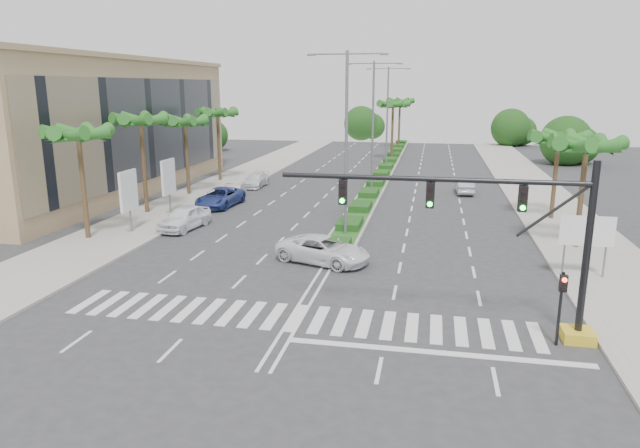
% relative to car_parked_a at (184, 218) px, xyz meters
% --- Properties ---
extents(ground, '(160.00, 160.00, 0.00)m').
position_rel_car_parked_a_xyz_m(ground, '(11.45, -13.91, -0.83)').
color(ground, '#333335').
rests_on(ground, ground).
extents(footpath_right, '(6.00, 120.00, 0.15)m').
position_rel_car_parked_a_xyz_m(footpath_right, '(26.65, 6.09, -0.75)').
color(footpath_right, gray).
rests_on(footpath_right, ground).
extents(footpath_left, '(6.00, 120.00, 0.15)m').
position_rel_car_parked_a_xyz_m(footpath_left, '(-3.75, 6.09, -0.75)').
color(footpath_left, gray).
rests_on(footpath_left, ground).
extents(median, '(2.20, 75.00, 0.20)m').
position_rel_car_parked_a_xyz_m(median, '(11.45, 31.09, -0.73)').
color(median, gray).
rests_on(median, ground).
extents(median_grass, '(1.80, 75.00, 0.04)m').
position_rel_car_parked_a_xyz_m(median_grass, '(11.45, 31.09, -0.61)').
color(median_grass, '#25551D').
rests_on(median_grass, median).
extents(building, '(12.00, 36.00, 12.00)m').
position_rel_car_parked_a_xyz_m(building, '(-14.55, 12.09, 5.17)').
color(building, tan).
rests_on(building, ground).
extents(signal_gantry, '(12.60, 1.20, 7.20)m').
position_rel_car_parked_a_xyz_m(signal_gantry, '(20.73, -13.91, 2.63)').
color(signal_gantry, gold).
rests_on(signal_gantry, ground).
extents(pedestrian_signal, '(0.28, 0.36, 3.00)m').
position_rel_car_parked_a_xyz_m(pedestrian_signal, '(22.05, -14.59, 1.22)').
color(pedestrian_signal, black).
rests_on(pedestrian_signal, ground).
extents(direction_sign, '(2.70, 0.11, 3.40)m').
position_rel_car_parked_a_xyz_m(direction_sign, '(24.95, -5.92, 1.63)').
color(direction_sign, slate).
rests_on(direction_sign, ground).
extents(billboard_near, '(0.18, 2.10, 4.35)m').
position_rel_car_parked_a_xyz_m(billboard_near, '(-3.05, -1.91, 2.14)').
color(billboard_near, slate).
rests_on(billboard_near, ground).
extents(billboard_far, '(0.18, 2.10, 4.35)m').
position_rel_car_parked_a_xyz_m(billboard_far, '(-3.05, 4.09, 2.14)').
color(billboard_far, slate).
rests_on(billboard_far, ground).
extents(palm_left_near, '(4.57, 4.68, 7.55)m').
position_rel_car_parked_a_xyz_m(palm_left_near, '(-5.05, -3.91, 5.86)').
color(palm_left_near, brown).
rests_on(palm_left_near, ground).
extents(palm_left_mid, '(4.57, 4.68, 7.95)m').
position_rel_car_parked_a_xyz_m(palm_left_mid, '(-5.05, 4.09, 6.25)').
color(palm_left_mid, brown).
rests_on(palm_left_mid, ground).
extents(palm_left_far, '(4.57, 4.68, 7.35)m').
position_rel_car_parked_a_xyz_m(palm_left_far, '(-5.05, 12.09, 5.67)').
color(palm_left_far, brown).
rests_on(palm_left_far, ground).
extents(palm_left_end, '(4.57, 4.68, 7.75)m').
position_rel_car_parked_a_xyz_m(palm_left_end, '(-5.05, 20.09, 6.06)').
color(palm_left_end, brown).
rests_on(palm_left_end, ground).
extents(palm_right_near, '(4.57, 4.68, 7.05)m').
position_rel_car_parked_a_xyz_m(palm_right_near, '(25.95, 0.09, 5.38)').
color(palm_right_near, brown).
rests_on(palm_right_near, ground).
extents(palm_right_far, '(4.57, 4.68, 6.75)m').
position_rel_car_parked_a_xyz_m(palm_right_far, '(25.95, 8.09, 5.09)').
color(palm_right_far, brown).
rests_on(palm_right_far, ground).
extents(palm_median_a, '(4.57, 4.68, 8.05)m').
position_rel_car_parked_a_xyz_m(palm_median_a, '(11.45, 41.09, 6.35)').
color(palm_median_a, brown).
rests_on(palm_median_a, ground).
extents(palm_median_b, '(4.57, 4.68, 8.05)m').
position_rel_car_parked_a_xyz_m(palm_median_b, '(11.45, 56.09, 6.35)').
color(palm_median_b, brown).
rests_on(palm_median_b, ground).
extents(streetlight_near, '(5.10, 0.25, 12.00)m').
position_rel_car_parked_a_xyz_m(streetlight_near, '(11.45, 0.09, 5.98)').
color(streetlight_near, slate).
rests_on(streetlight_near, ground).
extents(streetlight_mid, '(5.10, 0.25, 12.00)m').
position_rel_car_parked_a_xyz_m(streetlight_mid, '(11.45, 16.09, 5.98)').
color(streetlight_mid, slate).
rests_on(streetlight_mid, ground).
extents(streetlight_far, '(5.10, 0.25, 12.00)m').
position_rel_car_parked_a_xyz_m(streetlight_far, '(11.45, 32.09, 5.98)').
color(streetlight_far, slate).
rests_on(streetlight_far, ground).
extents(car_parked_a, '(2.60, 5.07, 1.65)m').
position_rel_car_parked_a_xyz_m(car_parked_a, '(0.00, 0.00, 0.00)').
color(car_parked_a, white).
rests_on(car_parked_a, ground).
extents(car_parked_b, '(1.86, 4.28, 1.37)m').
position_rel_car_parked_a_xyz_m(car_parked_b, '(-0.27, 10.85, -0.14)').
color(car_parked_b, silver).
rests_on(car_parked_b, ground).
extents(car_parked_c, '(2.95, 5.74, 1.55)m').
position_rel_car_parked_a_xyz_m(car_parked_c, '(-0.35, 7.84, -0.05)').
color(car_parked_c, navy).
rests_on(car_parked_c, ground).
extents(car_parked_d, '(1.89, 4.60, 1.33)m').
position_rel_car_parked_a_xyz_m(car_parked_d, '(-0.35, 17.57, -0.16)').
color(car_parked_d, white).
rests_on(car_parked_d, ground).
extents(car_crossing, '(5.99, 4.20, 1.52)m').
position_rel_car_parked_a_xyz_m(car_crossing, '(11.10, -5.79, -0.07)').
color(car_crossing, white).
rests_on(car_crossing, ground).
extents(car_right, '(1.66, 4.33, 1.41)m').
position_rel_car_parked_a_xyz_m(car_right, '(20.02, 17.93, -0.12)').
color(car_right, silver).
rests_on(car_right, ground).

